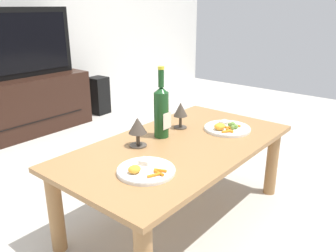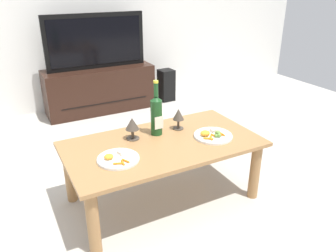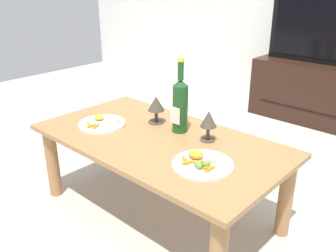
{
  "view_description": "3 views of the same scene",
  "coord_description": "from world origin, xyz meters",
  "px_view_note": "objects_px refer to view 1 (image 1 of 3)",
  "views": [
    {
      "loc": [
        -1.29,
        -0.98,
        1.11
      ],
      "look_at": [
        -0.01,
        0.07,
        0.52
      ],
      "focal_mm": 36.64,
      "sensor_mm": 36.0,
      "label": 1
    },
    {
      "loc": [
        -0.88,
        -1.73,
        1.41
      ],
      "look_at": [
        0.05,
        0.01,
        0.54
      ],
      "focal_mm": 35.57,
      "sensor_mm": 36.0,
      "label": 2
    },
    {
      "loc": [
        1.14,
        -1.19,
        1.18
      ],
      "look_at": [
        0.03,
        0.03,
        0.5
      ],
      "focal_mm": 39.01,
      "sensor_mm": 36.0,
      "label": 3
    }
  ],
  "objects_px": {
    "tv_stand": "(21,107)",
    "dining_table": "(179,157)",
    "goblet_right": "(181,111)",
    "dinner_plate_right": "(227,128)",
    "wine_bottle": "(161,110)",
    "dinner_plate_left": "(146,170)",
    "tv_screen": "(12,44)",
    "goblet_left": "(138,127)",
    "floor_speaker": "(99,95)"
  },
  "relations": [
    {
      "from": "tv_stand",
      "to": "dining_table",
      "type": "bearing_deg",
      "value": -94.54
    },
    {
      "from": "goblet_right",
      "to": "dinner_plate_right",
      "type": "bearing_deg",
      "value": -58.37
    },
    {
      "from": "tv_stand",
      "to": "goblet_right",
      "type": "distance_m",
      "value": 1.77
    },
    {
      "from": "wine_bottle",
      "to": "goblet_right",
      "type": "distance_m",
      "value": 0.18
    },
    {
      "from": "wine_bottle",
      "to": "goblet_right",
      "type": "height_order",
      "value": "wine_bottle"
    },
    {
      "from": "dinner_plate_left",
      "to": "dinner_plate_right",
      "type": "bearing_deg",
      "value": -0.05
    },
    {
      "from": "dinner_plate_left",
      "to": "tv_screen",
      "type": "bearing_deg",
      "value": 76.01
    },
    {
      "from": "tv_stand",
      "to": "wine_bottle",
      "type": "height_order",
      "value": "wine_bottle"
    },
    {
      "from": "wine_bottle",
      "to": "goblet_left",
      "type": "height_order",
      "value": "wine_bottle"
    },
    {
      "from": "dinner_plate_right",
      "to": "tv_stand",
      "type": "bearing_deg",
      "value": 95.4
    },
    {
      "from": "dining_table",
      "to": "goblet_right",
      "type": "bearing_deg",
      "value": 35.75
    },
    {
      "from": "floor_speaker",
      "to": "wine_bottle",
      "type": "distance_m",
      "value": 2.0
    },
    {
      "from": "tv_screen",
      "to": "dinner_plate_right",
      "type": "relative_size",
      "value": 4.21
    },
    {
      "from": "goblet_left",
      "to": "dinner_plate_right",
      "type": "distance_m",
      "value": 0.54
    },
    {
      "from": "dining_table",
      "to": "tv_stand",
      "type": "xyz_separation_m",
      "value": [
        0.15,
        1.88,
        -0.11
      ]
    },
    {
      "from": "goblet_left",
      "to": "dinner_plate_left",
      "type": "xyz_separation_m",
      "value": [
        -0.19,
        -0.23,
        -0.09
      ]
    },
    {
      "from": "goblet_right",
      "to": "floor_speaker",
      "type": "bearing_deg",
      "value": 64.93
    },
    {
      "from": "goblet_right",
      "to": "dinner_plate_left",
      "type": "distance_m",
      "value": 0.59
    },
    {
      "from": "dinner_plate_right",
      "to": "wine_bottle",
      "type": "bearing_deg",
      "value": 144.94
    },
    {
      "from": "dining_table",
      "to": "dinner_plate_left",
      "type": "xyz_separation_m",
      "value": [
        -0.34,
        -0.08,
        0.08
      ]
    },
    {
      "from": "floor_speaker",
      "to": "wine_bottle",
      "type": "xyz_separation_m",
      "value": [
        -0.97,
        -1.7,
        0.39
      ]
    },
    {
      "from": "dining_table",
      "to": "tv_stand",
      "type": "bearing_deg",
      "value": 85.46
    },
    {
      "from": "tv_screen",
      "to": "wine_bottle",
      "type": "xyz_separation_m",
      "value": [
        -0.13,
        -1.75,
        -0.21
      ]
    },
    {
      "from": "tv_stand",
      "to": "dinner_plate_right",
      "type": "bearing_deg",
      "value": -84.6
    },
    {
      "from": "wine_bottle",
      "to": "dinner_plate_left",
      "type": "distance_m",
      "value": 0.45
    },
    {
      "from": "dining_table",
      "to": "dinner_plate_right",
      "type": "bearing_deg",
      "value": -14.05
    },
    {
      "from": "wine_bottle",
      "to": "tv_screen",
      "type": "bearing_deg",
      "value": 85.83
    },
    {
      "from": "tv_stand",
      "to": "goblet_left",
      "type": "height_order",
      "value": "goblet_left"
    },
    {
      "from": "wine_bottle",
      "to": "goblet_right",
      "type": "relative_size",
      "value": 2.5
    },
    {
      "from": "tv_screen",
      "to": "goblet_left",
      "type": "distance_m",
      "value": 1.79
    },
    {
      "from": "dinner_plate_right",
      "to": "dining_table",
      "type": "bearing_deg",
      "value": 165.95
    },
    {
      "from": "wine_bottle",
      "to": "dinner_plate_left",
      "type": "xyz_separation_m",
      "value": [
        -0.36,
        -0.22,
        -0.14
      ]
    },
    {
      "from": "goblet_left",
      "to": "dinner_plate_left",
      "type": "relative_size",
      "value": 0.6
    },
    {
      "from": "dinner_plate_right",
      "to": "dinner_plate_left",
      "type": "bearing_deg",
      "value": 179.95
    },
    {
      "from": "tv_stand",
      "to": "tv_screen",
      "type": "bearing_deg",
      "value": -90.0
    },
    {
      "from": "floor_speaker",
      "to": "dinner_plate_right",
      "type": "relative_size",
      "value": 1.49
    },
    {
      "from": "dining_table",
      "to": "tv_stand",
      "type": "distance_m",
      "value": 1.89
    },
    {
      "from": "tv_stand",
      "to": "goblet_right",
      "type": "xyz_separation_m",
      "value": [
        0.05,
        -1.74,
        0.29
      ]
    },
    {
      "from": "floor_speaker",
      "to": "wine_bottle",
      "type": "height_order",
      "value": "wine_bottle"
    },
    {
      "from": "floor_speaker",
      "to": "goblet_right",
      "type": "height_order",
      "value": "goblet_right"
    },
    {
      "from": "tv_screen",
      "to": "dinner_plate_left",
      "type": "bearing_deg",
      "value": -103.99
    },
    {
      "from": "goblet_left",
      "to": "goblet_right",
      "type": "xyz_separation_m",
      "value": [
        0.35,
        0.0,
        0.0
      ]
    },
    {
      "from": "dining_table",
      "to": "wine_bottle",
      "type": "xyz_separation_m",
      "value": [
        0.02,
        0.14,
        0.22
      ]
    },
    {
      "from": "floor_speaker",
      "to": "dining_table",
      "type": "bearing_deg",
      "value": -120.88
    },
    {
      "from": "goblet_left",
      "to": "dinner_plate_right",
      "type": "relative_size",
      "value": 0.57
    },
    {
      "from": "tv_screen",
      "to": "goblet_right",
      "type": "distance_m",
      "value": 1.76
    },
    {
      "from": "dining_table",
      "to": "tv_screen",
      "type": "height_order",
      "value": "tv_screen"
    },
    {
      "from": "wine_bottle",
      "to": "dinner_plate_right",
      "type": "distance_m",
      "value": 0.41
    },
    {
      "from": "tv_screen",
      "to": "goblet_left",
      "type": "bearing_deg",
      "value": -99.84
    },
    {
      "from": "dining_table",
      "to": "dinner_plate_left",
      "type": "height_order",
      "value": "dinner_plate_left"
    }
  ]
}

